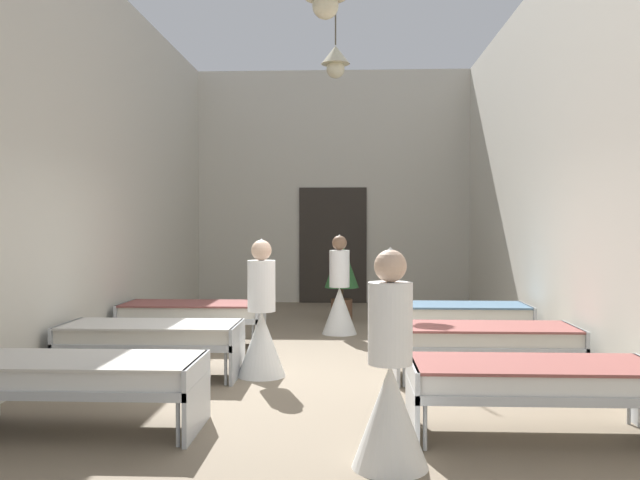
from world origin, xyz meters
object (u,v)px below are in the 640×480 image
object	(u,v)px
nurse_near_aisle	(262,327)
nurse_mid_aisle	(339,299)
bed_right_row_0	(534,380)
bed_right_row_2	(456,314)
bed_left_row_1	(152,336)
nurse_far_aisle	(390,389)
bed_right_row_1	(484,338)
potted_plant	(342,271)
bed_left_row_2	(193,313)
bed_left_row_0	(81,375)

from	to	relation	value
nurse_near_aisle	nurse_mid_aisle	distance (m)	2.95
bed_right_row_0	bed_right_row_2	world-z (taller)	same
bed_left_row_1	nurse_far_aisle	distance (m)	3.55
bed_left_row_1	bed_right_row_1	xyz separation A→B (m)	(3.55, 0.00, 0.00)
nurse_near_aisle	nurse_far_aisle	size ratio (longest dim) A/B	1.00
nurse_far_aisle	nurse_mid_aisle	bearing A→B (deg)	-112.91
potted_plant	bed_right_row_1	bearing A→B (deg)	-70.66
bed_right_row_2	nurse_far_aisle	distance (m)	4.65
bed_right_row_0	bed_left_row_2	size ratio (longest dim) A/B	1.00
nurse_far_aisle	potted_plant	size ratio (longest dim) A/B	1.09
bed_left_row_2	nurse_mid_aisle	size ratio (longest dim) A/B	1.28
bed_left_row_0	bed_right_row_2	distance (m)	5.20
bed_left_row_0	bed_left_row_2	bearing A→B (deg)	90.00
bed_right_row_1	bed_left_row_0	bearing A→B (deg)	-151.84
nurse_near_aisle	nurse_mid_aisle	xyz separation A→B (m)	(0.79, 2.84, 0.00)
bed_right_row_0	nurse_mid_aisle	xyz separation A→B (m)	(-1.57, 4.80, 0.09)
nurse_mid_aisle	potted_plant	bearing A→B (deg)	38.00
bed_right_row_0	potted_plant	bearing A→B (deg)	103.81
potted_plant	bed_left_row_1	bearing A→B (deg)	-114.09
bed_left_row_1	bed_right_row_2	size ratio (longest dim) A/B	1.00
bed_left_row_1	bed_right_row_2	world-z (taller)	same
bed_left_row_2	bed_left_row_0	bearing A→B (deg)	-90.00
bed_right_row_2	potted_plant	xyz separation A→B (m)	(-1.56, 2.55, 0.40)
bed_left_row_2	potted_plant	size ratio (longest dim) A/B	1.40
bed_left_row_0	bed_left_row_1	bearing A→B (deg)	90.00
bed_right_row_0	nurse_far_aisle	bearing A→B (deg)	-148.14
bed_left_row_0	bed_right_row_0	xyz separation A→B (m)	(3.55, 0.00, 0.00)
bed_left_row_2	nurse_mid_aisle	xyz separation A→B (m)	(1.98, 1.00, 0.09)
bed_right_row_0	nurse_mid_aisle	size ratio (longest dim) A/B	1.28
bed_right_row_2	nurse_far_aisle	bearing A→B (deg)	-104.23
bed_left_row_0	bed_left_row_2	xyz separation A→B (m)	(0.00, 3.80, 0.00)
bed_left_row_2	potted_plant	world-z (taller)	potted_plant
bed_left_row_2	nurse_far_aisle	xyz separation A→B (m)	(2.40, -4.51, 0.09)
nurse_far_aisle	potted_plant	bearing A→B (deg)	-113.99
bed_left_row_1	bed_right_row_1	world-z (taller)	same
bed_left_row_2	nurse_mid_aisle	distance (m)	2.22
bed_right_row_0	bed_right_row_1	size ratio (longest dim) A/B	1.00
bed_right_row_1	bed_left_row_2	size ratio (longest dim) A/B	1.00
bed_left_row_0	nurse_near_aisle	size ratio (longest dim) A/B	1.28
bed_left_row_1	nurse_near_aisle	xyz separation A→B (m)	(1.18, 0.06, 0.09)
bed_right_row_0	nurse_mid_aisle	world-z (taller)	nurse_mid_aisle
bed_right_row_2	bed_left_row_1	bearing A→B (deg)	-151.84
nurse_near_aisle	bed_right_row_0	bearing A→B (deg)	2.98
bed_left_row_0	bed_right_row_2	xyz separation A→B (m)	(3.55, 3.80, 0.00)
bed_right_row_1	bed_left_row_2	world-z (taller)	same
bed_right_row_1	bed_left_row_2	bearing A→B (deg)	151.84
bed_right_row_0	bed_right_row_2	bearing A→B (deg)	90.00
potted_plant	bed_right_row_2	bearing A→B (deg)	-58.51
bed_right_row_0	bed_right_row_1	world-z (taller)	same
potted_plant	bed_left_row_0	bearing A→B (deg)	-107.39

